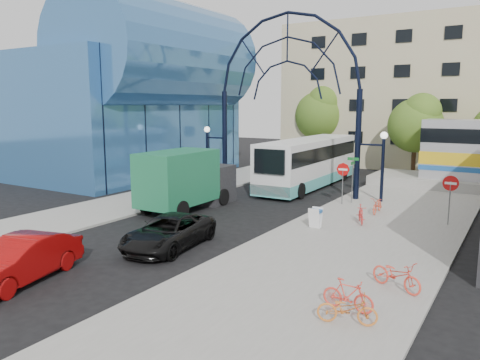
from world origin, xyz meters
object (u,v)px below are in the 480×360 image
Objects in this scene: bike_near_b at (361,214)px; black_suv at (169,232)px; red_sedan at (20,260)px; green_truck at (187,180)px; city_bus at (309,162)px; sandwich_board at (316,215)px; stop_sign at (343,173)px; gateway_arch at (287,66)px; tree_north_a at (417,122)px; bike_far_a at (397,275)px; bike_near_a at (378,205)px; tree_north_b at (322,112)px; bike_far_b at (348,295)px; do_not_enter_sign at (450,188)px; bike_far_c at (347,309)px; street_name_sign at (353,170)px.

black_suv is at bearing -150.40° from bike_near_b.
red_sedan is at bearing -143.52° from bike_near_b.
green_truck reaches higher than red_sedan.
sandwich_board is at bearing -65.99° from city_bus.
stop_sign is 0.36× the size of green_truck.
gateway_arch is 13.98m from tree_north_a.
black_suv reaches higher than bike_far_a.
bike_near_a is (1.68, 4.76, -0.18)m from sandwich_board.
tree_north_b is (-8.68, 17.93, 3.27)m from stop_sign.
black_suv is 3.22× the size of bike_near_b.
do_not_enter_sign is at bearing -2.27° from bike_far_b.
do_not_enter_sign is (11.00, -4.00, -6.58)m from gateway_arch.
bike_far_b reaches higher than bike_far_c.
street_name_sign reaches higher than bike_far_b.
stop_sign is at bearing -64.17° from tree_north_b.
bike_far_c is at bearing -62.49° from sandwich_board.
bike_far_b is (-0.81, -2.35, -0.02)m from bike_far_a.
stop_sign is at bearing 96.68° from bike_near_b.
tree_north_b is (-10.00, 4.00, 0.66)m from tree_north_a.
bike_far_b is at bearing -58.22° from gateway_arch.
black_suv is 12.21m from bike_near_a.
tree_north_b reaches higher than bike_far_a.
green_truck reaches higher than bike_near_b.
red_sedan is at bearing -117.37° from sandwich_board.
sandwich_board reaches higher than bike_near_a.
bike_near_b is (11.08, -21.93, -4.68)m from tree_north_b.
sandwich_board is 0.59× the size of bike_near_a.
green_truck reaches higher than bike_near_a.
bike_near_a is (5.88, 10.70, -0.13)m from black_suv.
do_not_enter_sign is 1.48× the size of bike_near_a.
tree_north_b reaches higher than bike_near_b.
tree_north_b is 13.78m from city_bus.
bike_near_a is at bearing -44.21° from city_bus.
bike_far_c is at bearing -71.97° from street_name_sign.
green_truck is (-8.69, -19.52, -2.87)m from tree_north_a.
red_sedan is at bearing -126.13° from do_not_enter_sign.
stop_sign is 15.15m from bike_far_b.
tree_north_b is (-9.48, 23.95, 4.52)m from sandwich_board.
stop_sign is at bearing -123.64° from street_name_sign.
street_name_sign is 9.94m from green_truck.
sandwich_board reaches higher than bike_near_b.
red_sedan is at bearing -101.69° from tree_north_a.
gateway_arch reaches higher than stop_sign.
bike_near_a is 2.74m from bike_near_b.
tree_north_a is at bearing 84.58° from stop_sign.
tree_north_b is at bearing 117.65° from street_name_sign.
street_name_sign is at bearing 89.20° from bike_near_b.
street_name_sign reaches higher than bike_far_c.
red_sedan is at bearing -106.46° from stop_sign.
city_bus is 20.07m from bike_far_a.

